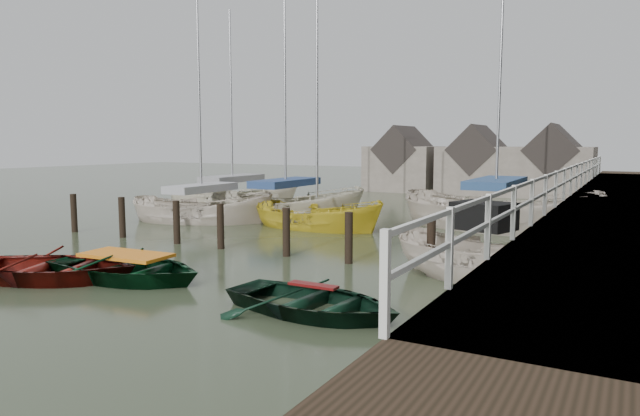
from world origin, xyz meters
The scene contains 13 objects.
ground centered at (0.00, 0.00, 0.00)m, with size 120.00×120.00×0.00m, color #333C26.
pier centered at (9.48, 10.00, 0.71)m, with size 3.04×32.00×2.70m.
mooring_pilings centered at (-1.11, 3.00, 0.50)m, with size 13.72×0.22×1.80m.
far_sheds centered at (0.83, 26.00, 1.86)m, with size 14.00×4.08×4.39m.
rowboat_red centered at (-2.20, -2.19, 0.00)m, with size 3.10×4.34×0.90m, color #5E130D.
rowboat_green centered at (-0.58, -1.28, 0.00)m, with size 2.95×4.14×0.86m, color black.
rowboat_dkgreen centered at (4.64, -1.44, 0.00)m, with size 2.61×3.65×0.76m, color black.
motorboat centered at (6.80, 2.72, 0.09)m, with size 4.93×3.05×2.75m.
sailboat_a centered at (-5.69, 7.34, 0.06)m, with size 6.46×4.13×10.87m.
sailboat_b centered at (-3.17, 9.80, 0.06)m, with size 7.22×4.37×10.91m.
sailboat_c centered at (-0.67, 8.11, 0.01)m, with size 5.73×2.45×9.52m.
sailboat_d centered at (5.32, 11.16, 0.06)m, with size 8.16×4.42×12.53m.
sailboat_e centered at (-7.32, 11.49, 0.06)m, with size 7.02×4.42×10.77m.
Camera 1 is at (9.93, -10.65, 3.26)m, focal length 32.00 mm.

